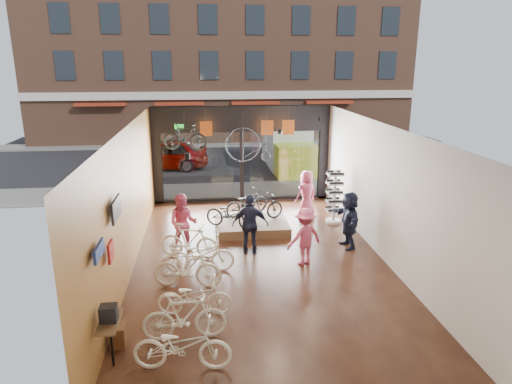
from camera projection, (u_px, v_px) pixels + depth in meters
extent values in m
cube|color=black|center=(260.00, 262.00, 12.91)|extent=(7.00, 12.00, 0.04)
cube|color=black|center=(260.00, 126.00, 11.85)|extent=(7.00, 12.00, 0.04)
cube|color=#A66F2E|center=(128.00, 201.00, 12.00)|extent=(0.04, 12.00, 3.80)
cube|color=beige|center=(385.00, 193.00, 12.77)|extent=(0.04, 12.00, 3.80)
cube|color=beige|center=(311.00, 315.00, 6.63)|extent=(7.00, 0.04, 3.80)
cube|color=#198C26|center=(179.00, 127.00, 17.42)|extent=(0.35, 0.06, 0.18)
cube|color=black|center=(229.00, 156.00, 27.23)|extent=(30.00, 18.00, 0.02)
cube|color=slate|center=(240.00, 190.00, 19.76)|extent=(30.00, 2.40, 0.12)
cube|color=slate|center=(226.00, 144.00, 31.03)|extent=(30.00, 2.00, 0.12)
cube|color=brown|center=(222.00, 38.00, 31.51)|extent=(26.00, 5.00, 14.00)
imported|color=gray|center=(163.00, 154.00, 23.75)|extent=(4.65, 1.87, 1.58)
imported|color=white|center=(182.00, 346.00, 8.27)|extent=(1.87, 0.84, 0.95)
imported|color=white|center=(184.00, 316.00, 9.15)|extent=(1.73, 0.51, 1.03)
imported|color=white|center=(195.00, 297.00, 10.07)|extent=(1.70, 0.74, 0.87)
imported|color=white|center=(187.00, 268.00, 11.30)|extent=(1.78, 0.79, 1.03)
imported|color=white|center=(200.00, 255.00, 12.16)|extent=(1.86, 0.70, 0.96)
imported|color=white|center=(189.00, 241.00, 13.00)|extent=(1.80, 0.97, 1.04)
cube|color=#48371C|center=(251.00, 226.00, 15.27)|extent=(2.40, 1.80, 0.30)
imported|color=black|center=(231.00, 214.00, 14.53)|extent=(1.81, 1.39, 0.91)
imported|color=black|center=(262.00, 207.00, 15.19)|extent=(1.62, 0.97, 0.94)
imported|color=black|center=(247.00, 202.00, 15.80)|extent=(1.75, 1.30, 0.88)
imported|color=#CC4C72|center=(183.00, 223.00, 13.35)|extent=(0.94, 0.78, 1.76)
imported|color=#161C33|center=(250.00, 224.00, 13.23)|extent=(1.10, 0.58, 1.79)
imported|color=#CC4C72|center=(304.00, 237.00, 12.52)|extent=(1.21, 0.96, 1.63)
imported|color=#CC4C72|center=(306.00, 194.00, 16.45)|extent=(0.98, 0.82, 1.70)
imported|color=#161C33|center=(349.00, 220.00, 13.69)|extent=(0.64, 1.65, 1.74)
imported|color=black|center=(185.00, 137.00, 15.88)|extent=(1.64, 0.84, 0.95)
cube|color=#CC5919|center=(206.00, 129.00, 16.88)|extent=(0.45, 0.03, 0.55)
cube|color=#CC5919|center=(268.00, 128.00, 17.13)|extent=(0.45, 0.03, 0.55)
cube|color=#CC5919|center=(288.00, 127.00, 17.22)|extent=(0.45, 0.03, 0.55)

